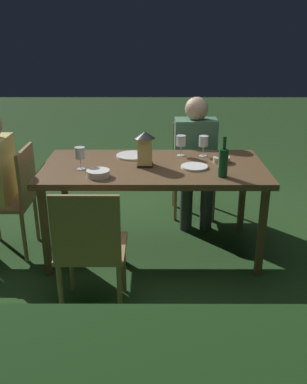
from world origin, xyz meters
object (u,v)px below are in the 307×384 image
object	(u,v)px
chair_side_left_a	(193,164)
lantern_centerpiece	(145,147)
dining_table	(153,172)
chair_head_far	(14,196)
wine_glass_a	(203,142)
bowl_bread	(221,159)
plate_a	(132,156)
green_bottle_on_table	(223,162)
wine_glass_b	(181,142)
wine_glass_c	(80,154)
bowl_olives	(98,173)
chair_side_right_b	(90,247)
person_in_green	(196,155)
plate_b	(194,167)

from	to	relation	value
chair_side_left_a	lantern_centerpiece	world-z (taller)	lantern_centerpiece
dining_table	chair_head_far	xyz separation A→B (m)	(1.10, 0.00, -0.20)
lantern_centerpiece	wine_glass_a	world-z (taller)	lantern_centerpiece
bowl_bread	wine_glass_a	bearing A→B (deg)	-51.83
plate_a	chair_side_left_a	bearing A→B (deg)	-133.24
dining_table	chair_side_left_a	distance (m)	0.93
green_bottle_on_table	plate_a	world-z (taller)	green_bottle_on_table
wine_glass_b	wine_glass_c	size ratio (longest dim) A/B	1.00
bowl_olives	bowl_bread	distance (m)	0.98
lantern_centerpiece	chair_head_far	bearing A→B (deg)	-0.67
wine_glass_a	bowl_olives	size ratio (longest dim) A/B	1.03
chair_side_right_b	wine_glass_a	xyz separation A→B (m)	(-0.79, -1.06, 0.37)
lantern_centerpiece	chair_side_right_b	bearing A→B (deg)	68.52
chair_side_left_a	person_in_green	size ratio (longest dim) A/B	0.76
bowl_bread	plate_a	bearing A→B (deg)	-11.94
chair_side_right_b	green_bottle_on_table	world-z (taller)	green_bottle_on_table
chair_head_far	lantern_centerpiece	xyz separation A→B (m)	(-1.04, 0.01, 0.40)
person_in_green	chair_head_far	xyz separation A→B (m)	(1.48, 0.63, -0.15)
wine_glass_b	plate_a	distance (m)	0.41
wine_glass_a	wine_glass_c	bearing A→B (deg)	19.87
wine_glass_b	bowl_bread	world-z (taller)	wine_glass_b
wine_glass_a	wine_glass_c	world-z (taller)	same
plate_b	person_in_green	bearing A→B (deg)	-96.21
bowl_bread	chair_head_far	bearing A→B (deg)	2.80
green_bottle_on_table	bowl_bread	xyz separation A→B (m)	(-0.04, -0.34, -0.09)
chair_side_left_a	plate_a	world-z (taller)	chair_side_left_a
chair_side_right_b	bowl_olives	size ratio (longest dim) A/B	5.29
wine_glass_c	bowl_bread	world-z (taller)	wine_glass_c
wine_glass_b	bowl_bread	size ratio (longest dim) A/B	1.27
person_in_green	wine_glass_b	xyz separation A→B (m)	(0.16, 0.37, 0.22)
lantern_centerpiece	plate_a	xyz separation A→B (m)	(0.11, -0.24, -0.14)
wine_glass_c	person_in_green	bearing A→B (deg)	-141.81
plate_a	bowl_bread	bearing A→B (deg)	168.06
plate_a	chair_head_far	bearing A→B (deg)	13.91
dining_table	wine_glass_b	world-z (taller)	wine_glass_b
green_bottle_on_table	wine_glass_b	size ratio (longest dim) A/B	1.72
chair_side_right_b	plate_b	world-z (taller)	chair_side_right_b
lantern_centerpiece	plate_b	distance (m)	0.40
plate_a	wine_glass_c	bearing A→B (deg)	41.97
dining_table	chair_side_right_b	distance (m)	0.93
plate_a	wine_glass_b	bearing A→B (deg)	-176.46
dining_table	chair_side_left_a	world-z (taller)	chair_side_left_a
dining_table	plate_a	xyz separation A→B (m)	(0.17, -0.23, 0.07)
chair_head_far	plate_b	distance (m)	1.43
chair_side_right_b	wine_glass_b	xyz separation A→B (m)	(-0.61, -1.08, 0.37)
dining_table	wine_glass_a	world-z (taller)	wine_glass_a
person_in_green	wine_glass_a	xyz separation A→B (m)	(-0.02, 0.39, 0.22)
plate_a	bowl_bread	size ratio (longest dim) A/B	1.96
plate_b	dining_table	bearing A→B (deg)	-11.40
lantern_centerpiece	chair_side_left_a	bearing A→B (deg)	-118.21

